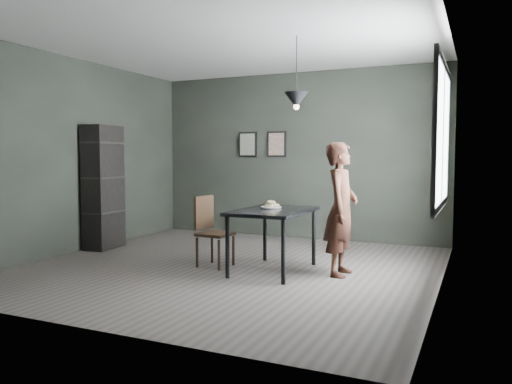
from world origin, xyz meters
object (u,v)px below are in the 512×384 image
at_px(white_plate, 271,208).
at_px(wood_chair, 210,226).
at_px(cafe_table, 273,216).
at_px(woman, 341,209).
at_px(shelf_unit, 103,187).
at_px(pendant_lamp, 296,100).

bearing_deg(white_plate, wood_chair, -167.16).
distance_m(cafe_table, woman, 0.81).
xyz_separation_m(wood_chair, shelf_unit, (-2.07, 0.41, 0.42)).
bearing_deg(wood_chair, shelf_unit, 173.99).
relative_size(white_plate, pendant_lamp, 0.27).
xyz_separation_m(white_plate, pendant_lamp, (0.33, -0.03, 1.29)).
bearing_deg(woman, cafe_table, 99.48).
xyz_separation_m(cafe_table, pendant_lamp, (0.25, 0.10, 1.38)).
relative_size(white_plate, wood_chair, 0.26).
distance_m(white_plate, wood_chair, 0.82).
relative_size(white_plate, shelf_unit, 0.12).
height_order(woman, pendant_lamp, pendant_lamp).
distance_m(cafe_table, shelf_unit, 2.95).
height_order(cafe_table, white_plate, white_plate).
height_order(white_plate, woman, woman).
relative_size(woman, shelf_unit, 0.84).
bearing_deg(cafe_table, pendant_lamp, 21.80).
relative_size(cafe_table, woman, 0.77).
xyz_separation_m(woman, wood_chair, (-1.64, -0.19, -0.27)).
bearing_deg(white_plate, pendant_lamp, -5.05).
bearing_deg(shelf_unit, wood_chair, -16.96).
height_order(cafe_table, shelf_unit, shelf_unit).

